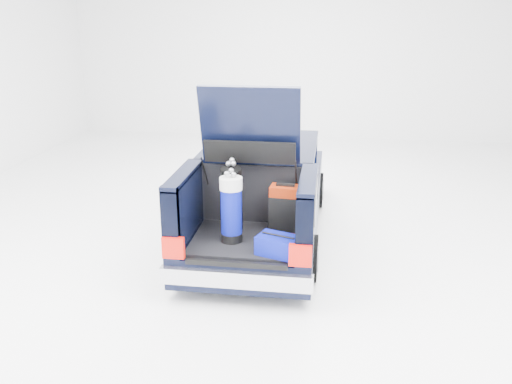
# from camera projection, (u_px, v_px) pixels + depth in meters

# --- Properties ---
(ground) EXTENTS (14.00, 14.00, 0.00)m
(ground) POSITION_uv_depth(u_px,v_px,m) (260.00, 236.00, 8.45)
(ground) COLOR white
(ground) RESTS_ON ground
(car) EXTENTS (1.87, 4.65, 2.47)m
(car) POSITION_uv_depth(u_px,v_px,m) (262.00, 193.00, 8.34)
(car) COLOR black
(car) RESTS_ON ground
(red_suitcase) EXTENTS (0.40, 0.28, 0.63)m
(red_suitcase) POSITION_uv_depth(u_px,v_px,m) (285.00, 208.00, 7.03)
(red_suitcase) COLOR maroon
(red_suitcase) RESTS_ON car
(black_golf_bag) EXTENTS (0.28, 0.38, 0.97)m
(black_golf_bag) POSITION_uv_depth(u_px,v_px,m) (232.00, 199.00, 6.96)
(black_golf_bag) COLOR black
(black_golf_bag) RESTS_ON car
(blue_golf_bag) EXTENTS (0.35, 0.35, 0.94)m
(blue_golf_bag) POSITION_uv_depth(u_px,v_px,m) (231.00, 209.00, 6.65)
(blue_golf_bag) COLOR black
(blue_golf_bag) RESTS_ON car
(blue_duffel) EXTENTS (0.55, 0.45, 0.25)m
(blue_duffel) POSITION_uv_depth(u_px,v_px,m) (278.00, 245.00, 6.38)
(blue_duffel) COLOR #050B80
(blue_duffel) RESTS_ON car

